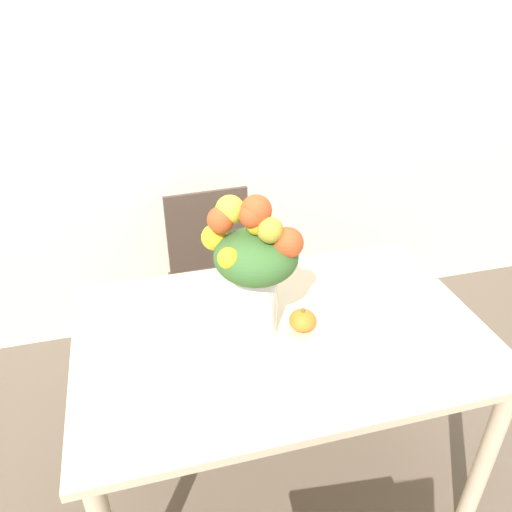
# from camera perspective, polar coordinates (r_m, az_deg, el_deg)

# --- Properties ---
(ground_plane) EXTENTS (12.00, 12.00, 0.00)m
(ground_plane) POSITION_cam_1_polar(r_m,az_deg,el_deg) (2.22, 2.41, -23.33)
(ground_plane) COLOR brown
(wall_back) EXTENTS (8.00, 0.06, 2.70)m
(wall_back) POSITION_cam_1_polar(r_m,az_deg,el_deg) (2.42, -5.09, 20.17)
(wall_back) COLOR silver
(wall_back) RESTS_ON ground_plane
(dining_table) EXTENTS (1.35, 0.87, 0.74)m
(dining_table) POSITION_cam_1_polar(r_m,az_deg,el_deg) (1.74, 2.87, -10.98)
(dining_table) COLOR beige
(dining_table) RESTS_ON ground_plane
(flower_vase) EXTENTS (0.28, 0.26, 0.49)m
(flower_vase) POSITION_cam_1_polar(r_m,az_deg,el_deg) (1.52, -0.16, -0.80)
(flower_vase) COLOR silver
(flower_vase) RESTS_ON dining_table
(pumpkin) EXTENTS (0.09, 0.09, 0.08)m
(pumpkin) POSITION_cam_1_polar(r_m,az_deg,el_deg) (1.67, 5.35, -7.32)
(pumpkin) COLOR orange
(pumpkin) RESTS_ON dining_table
(dining_chair_near_window) EXTENTS (0.44, 0.44, 0.87)m
(dining_chair_near_window) POSITION_cam_1_polar(r_m,az_deg,el_deg) (2.42, -4.55, -2.77)
(dining_chair_near_window) COLOR #47382D
(dining_chair_near_window) RESTS_ON ground_plane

